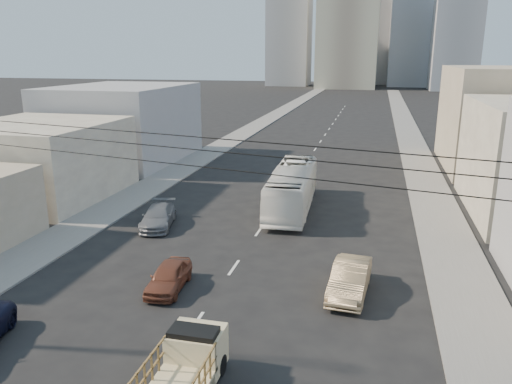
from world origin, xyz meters
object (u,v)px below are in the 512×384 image
at_px(city_bus, 292,188).
at_px(sedan_grey, 158,216).
at_px(sedan_tan, 350,279).
at_px(flatbed_pickup, 185,364).
at_px(sedan_brown, 169,277).

height_order(city_bus, sedan_grey, city_bus).
bearing_deg(city_bus, sedan_grey, -146.08).
relative_size(sedan_tan, sedan_grey, 1.00).
bearing_deg(sedan_grey, flatbed_pickup, -76.19).
height_order(sedan_brown, sedan_tan, sedan_tan).
bearing_deg(sedan_brown, sedan_grey, 112.68).
xyz_separation_m(flatbed_pickup, city_bus, (0.00, 21.64, 0.53)).
height_order(flatbed_pickup, sedan_grey, flatbed_pickup).
bearing_deg(city_bus, sedan_tan, -71.54).
xyz_separation_m(sedan_brown, sedan_tan, (8.66, 1.55, 0.12)).
xyz_separation_m(flatbed_pickup, sedan_tan, (5.00, 8.68, -0.32)).
distance_m(flatbed_pickup, city_bus, 21.64).
relative_size(flatbed_pickup, sedan_brown, 1.15).
relative_size(flatbed_pickup, sedan_tan, 0.94).
xyz_separation_m(sedan_tan, sedan_grey, (-13.06, 6.98, -0.09)).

